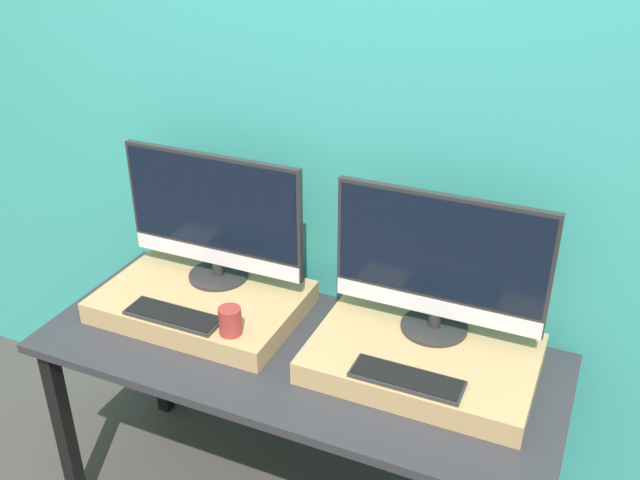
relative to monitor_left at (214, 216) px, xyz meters
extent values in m
cube|color=teal|center=(0.39, 0.23, 0.24)|extent=(8.00, 0.04, 2.60)
cube|color=#2D2D33|center=(0.39, -0.18, -0.33)|extent=(1.68, 0.68, 0.03)
cube|color=black|center=(-0.39, -0.47, -0.70)|extent=(0.05, 0.05, 0.71)
cube|color=black|center=(-0.39, 0.10, -0.70)|extent=(0.05, 0.05, 0.71)
cube|color=black|center=(1.17, 0.10, -0.70)|extent=(0.05, 0.05, 0.71)
cube|color=tan|center=(0.00, -0.11, -0.28)|extent=(0.68, 0.46, 0.08)
cylinder|color=#282828|center=(0.00, 0.00, -0.23)|extent=(0.21, 0.21, 0.01)
cylinder|color=#282828|center=(0.00, 0.00, -0.21)|extent=(0.04, 0.04, 0.04)
cube|color=#282828|center=(0.00, 0.00, 0.02)|extent=(0.66, 0.02, 0.41)
cube|color=black|center=(0.00, -0.01, 0.05)|extent=(0.63, 0.00, 0.32)
cube|color=silver|center=(0.00, -0.01, -0.15)|extent=(0.65, 0.00, 0.06)
cube|color=#2D2D2D|center=(0.00, -0.28, -0.23)|extent=(0.32, 0.11, 0.01)
cube|color=black|center=(0.00, -0.28, -0.23)|extent=(0.31, 0.09, 0.00)
cylinder|color=#9E332D|center=(0.21, -0.28, -0.20)|extent=(0.07, 0.07, 0.09)
cube|color=tan|center=(0.79, -0.11, -0.28)|extent=(0.68, 0.46, 0.08)
cylinder|color=#282828|center=(0.79, 0.00, -0.23)|extent=(0.21, 0.21, 0.01)
cylinder|color=#282828|center=(0.79, 0.00, -0.21)|extent=(0.04, 0.04, 0.04)
cube|color=#282828|center=(0.79, 0.00, 0.02)|extent=(0.66, 0.02, 0.41)
cube|color=black|center=(0.79, -0.01, 0.05)|extent=(0.63, 0.00, 0.32)
cube|color=silver|center=(0.79, -0.01, -0.15)|extent=(0.65, 0.00, 0.06)
cube|color=#2D2D2D|center=(0.79, -0.28, -0.23)|extent=(0.32, 0.11, 0.01)
cube|color=black|center=(0.79, -0.28, -0.23)|extent=(0.31, 0.09, 0.00)
camera|label=1|loc=(1.21, -1.84, 1.06)|focal=40.00mm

